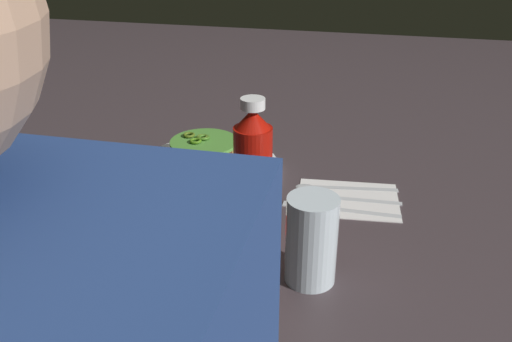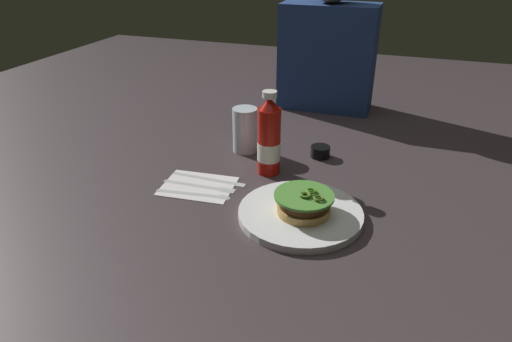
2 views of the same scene
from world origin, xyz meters
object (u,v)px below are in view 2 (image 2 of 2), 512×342
Objects in this scene: dinner_plate at (300,214)px; water_glass at (245,130)px; burger_sandwich at (304,203)px; ketchup_bottle at (269,139)px; butter_knife at (213,179)px; condiment_cup at (320,152)px; napkin at (198,186)px; spoon_utensil at (203,194)px; fork_utensil at (205,186)px; diner_person at (329,45)px.

water_glass is at bearing 129.40° from dinner_plate.
dinner_plate is 2.11× the size of burger_sandwich.
ketchup_bottle is 1.09× the size of butter_knife.
napkin is (-0.25, -0.27, -0.01)m from condiment_cup.
spoon_utensil is at bearing -125.40° from condiment_cup.
butter_knife is at bearing 160.00° from dinner_plate.
fork_utensil is 0.04m from butter_knife.
condiment_cup reaches higher than dinner_plate.
dinner_plate is at bearing 142.48° from burger_sandwich.
water_glass reaches higher than burger_sandwich.
napkin is (-0.04, -0.24, -0.06)m from water_glass.
ketchup_bottle is 1.26× the size of napkin.
napkin is (-0.28, 0.05, -0.01)m from dinner_plate.
fork_utensil is (-0.26, 0.05, -0.00)m from dinner_plate.
condiment_cup is at bearing 49.29° from fork_utensil.
ketchup_bottle reaches higher than dinner_plate.
ketchup_bottle reaches higher than spoon_utensil.
napkin is 0.92× the size of fork_utensil.
fork_utensil is at bearing 168.53° from dinner_plate.
napkin is 0.02m from fork_utensil.
condiment_cup is 0.27× the size of butter_knife.
butter_knife is 0.71m from diner_person.
condiment_cup is 0.11× the size of diner_person.
burger_sandwich reaches higher than spoon_utensil.
water_glass is 0.22m from condiment_cup.
spoon_utensil is 0.78m from diner_person.
burger_sandwich is 0.24m from ketchup_bottle.
dinner_plate is 0.28m from napkin.
diner_person reaches higher than napkin.
water_glass is (-0.25, 0.30, 0.02)m from burger_sandwich.
burger_sandwich is at bearing -4.59° from spoon_utensil.
water_glass is (-0.11, 0.11, -0.03)m from ketchup_bottle.
dinner_plate is 2.16× the size of water_glass.
napkin is 0.34× the size of diner_person.
ketchup_bottle is at bearing 125.98° from dinner_plate.
ketchup_bottle is 0.19m from condiment_cup.
dinner_plate is at bearing -20.00° from butter_knife.
fork_utensil reaches higher than napkin.
water_glass is 0.63× the size of butter_knife.
condiment_cup reaches higher than fork_utensil.
diner_person is at bearing 77.20° from fork_utensil.
ketchup_bottle reaches higher than condiment_cup.
condiment_cup is (-0.03, 0.32, 0.01)m from dinner_plate.
diner_person is (-0.11, 0.76, 0.18)m from burger_sandwich.
burger_sandwich reaches higher than dinner_plate.
spoon_utensil is (-0.11, -0.17, -0.09)m from ketchup_bottle.
diner_person reaches higher than dinner_plate.
diner_person is at bearing 86.52° from ketchup_bottle.
burger_sandwich is at bearing -20.61° from butter_knife.
burger_sandwich is at bearing -53.35° from ketchup_bottle.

